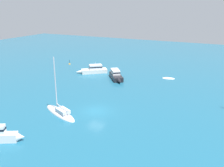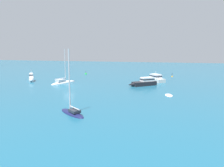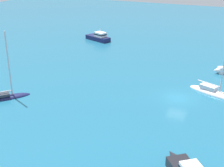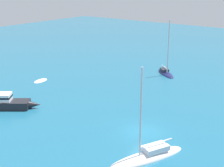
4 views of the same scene
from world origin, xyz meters
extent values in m
plane|color=#1E607F|center=(0.00, 0.00, 0.00)|extent=(160.00, 160.00, 0.00)
cube|color=#191E4C|center=(-22.53, 23.08, 0.46)|extent=(6.18, 4.11, 0.92)
cone|color=#191E4C|center=(-25.86, 24.43, 0.46)|extent=(1.69, 1.40, 0.92)
cube|color=white|center=(-21.82, 22.80, 1.42)|extent=(2.74, 2.40, 1.00)
cube|color=black|center=(-21.82, 22.80, 1.47)|extent=(2.79, 2.45, 0.24)
cylinder|color=silver|center=(-21.82, 22.80, 2.32)|extent=(0.08, 0.08, 0.81)
cone|color=black|center=(2.50, -14.10, 0.48)|extent=(1.65, 1.74, 0.96)
ellipsoid|color=white|center=(4.39, 3.19, 0.00)|extent=(7.83, 4.74, 1.08)
cube|color=silver|center=(3.53, 3.56, 0.78)|extent=(2.64, 2.09, 0.49)
cylinder|color=silver|center=(5.10, 2.88, 4.51)|extent=(0.16, 0.16, 7.94)
cylinder|color=silver|center=(3.50, 3.57, 1.28)|extent=(3.25, 1.51, 0.13)
cone|color=white|center=(3.65, 11.57, 0.53)|extent=(1.30, 1.36, 1.06)
ellipsoid|color=#191E4C|center=(-20.99, -8.82, 0.00)|extent=(5.07, 5.44, 0.79)
cube|color=#2D333D|center=(-21.46, -9.35, 0.57)|extent=(1.99, 2.05, 0.35)
cylinder|color=silver|center=(-20.60, -8.38, 4.72)|extent=(0.19, 0.19, 8.65)
cylinder|color=silver|center=(-21.48, -9.37, 1.00)|extent=(1.87, 2.08, 0.15)
camera|label=1|loc=(-17.72, 30.17, 15.56)|focal=39.75mm
camera|label=2|loc=(-52.19, -20.96, 9.65)|focal=39.09mm
camera|label=3|loc=(7.30, -40.43, 18.52)|focal=52.75mm
camera|label=4|loc=(27.08, 16.69, 15.26)|focal=53.55mm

